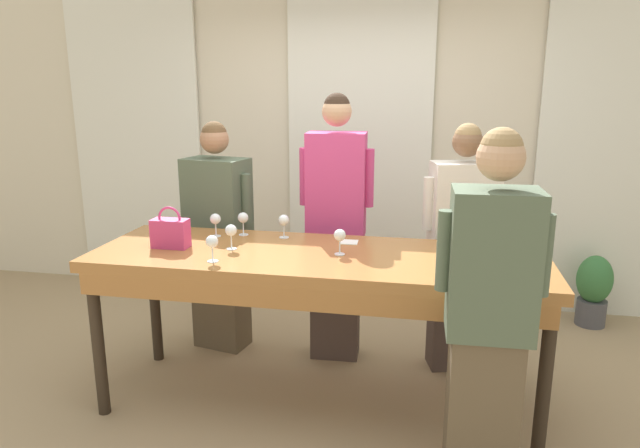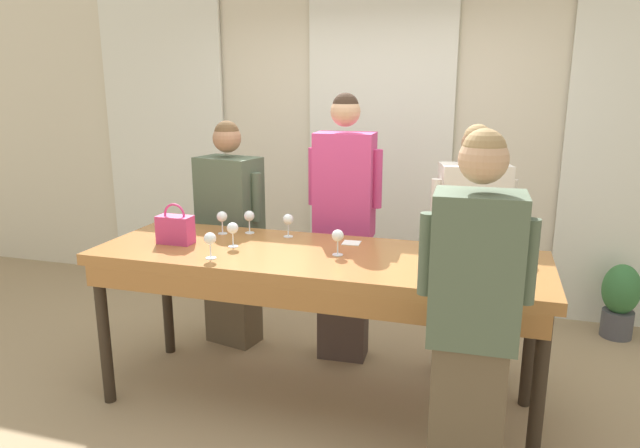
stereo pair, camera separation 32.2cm
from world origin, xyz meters
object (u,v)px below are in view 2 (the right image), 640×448
at_px(handbag, 175,229).
at_px(wine_glass_front_left, 288,220).
at_px(potted_plant, 620,299).
at_px(wine_glass_center_right, 210,239).
at_px(wine_bottle, 451,247).
at_px(host_pouring, 472,327).
at_px(tasting_bar, 315,268).
at_px(wine_glass_front_mid, 338,237).
at_px(wine_glass_center_mid, 222,217).
at_px(wine_glass_front_right, 249,217).
at_px(wine_glass_center_left, 233,229).
at_px(guest_cream_sweater, 470,252).
at_px(guest_olive_jacket, 231,235).
at_px(guest_pink_top, 344,228).

xyz_separation_m(handbag, wine_glass_front_left, (0.60, 0.34, 0.02)).
bearing_deg(potted_plant, wine_glass_center_right, -143.31).
relative_size(wine_bottle, host_pouring, 0.19).
relative_size(tasting_bar, wine_glass_front_mid, 17.47).
bearing_deg(potted_plant, wine_glass_center_mid, -153.14).
distance_m(wine_glass_front_right, wine_glass_center_left, 0.32).
distance_m(wine_glass_front_right, wine_glass_center_right, 0.57).
distance_m(handbag, host_pouring, 1.87).
relative_size(wine_glass_center_right, guest_cream_sweater, 0.09).
xyz_separation_m(handbag, potted_plant, (2.82, 1.63, -0.74)).
bearing_deg(tasting_bar, wine_glass_front_right, 149.55).
height_order(wine_glass_front_left, potted_plant, wine_glass_front_left).
bearing_deg(potted_plant, wine_bottle, -125.86).
bearing_deg(guest_olive_jacket, guest_cream_sweater, -0.00).
distance_m(wine_bottle, wine_glass_front_left, 1.09).
bearing_deg(guest_olive_jacket, handbag, -91.52).
distance_m(wine_glass_front_left, guest_cream_sweater, 1.19).
relative_size(guest_pink_top, host_pouring, 1.06).
distance_m(handbag, guest_pink_top, 1.13).
height_order(handbag, wine_glass_center_right, handbag).
bearing_deg(guest_pink_top, host_pouring, -55.03).
distance_m(wine_glass_center_left, guest_cream_sweater, 1.53).
distance_m(wine_glass_center_left, host_pouring, 1.54).
distance_m(guest_pink_top, host_pouring, 1.57).
relative_size(tasting_bar, wine_glass_center_mid, 17.47).
bearing_deg(guest_cream_sweater, guest_pink_top, 180.00).
distance_m(wine_glass_center_left, wine_glass_center_mid, 0.32).
bearing_deg(wine_glass_center_right, handbag, 148.04).
height_order(tasting_bar, wine_glass_center_left, wine_glass_center_left).
height_order(wine_glass_front_right, wine_glass_center_mid, same).
bearing_deg(potted_plant, host_pouring, -115.41).
bearing_deg(wine_glass_front_right, tasting_bar, -30.45).
height_order(guest_pink_top, potted_plant, guest_pink_top).
bearing_deg(guest_pink_top, wine_glass_center_left, -126.75).
xyz_separation_m(wine_glass_front_mid, guest_olive_jacket, (-0.99, 0.67, -0.24)).
relative_size(tasting_bar, wine_glass_front_right, 17.47).
distance_m(wine_glass_center_right, host_pouring, 1.48).
xyz_separation_m(wine_glass_center_left, guest_cream_sweater, (1.35, 0.68, -0.22)).
height_order(tasting_bar, guest_olive_jacket, guest_olive_jacket).
distance_m(wine_bottle, wine_glass_center_mid, 1.49).
bearing_deg(host_pouring, wine_glass_center_left, 156.72).
bearing_deg(wine_glass_center_left, guest_cream_sweater, 26.79).
distance_m(wine_glass_center_mid, potted_plant, 3.06).
height_order(host_pouring, potted_plant, host_pouring).
bearing_deg(handbag, host_pouring, -17.93).
xyz_separation_m(handbag, guest_cream_sweater, (1.71, 0.71, -0.21)).
xyz_separation_m(guest_cream_sweater, potted_plant, (1.11, 0.91, -0.54)).
height_order(tasting_bar, wine_glass_front_mid, wine_glass_front_mid).
distance_m(wine_glass_front_left, potted_plant, 2.67).
xyz_separation_m(wine_glass_front_left, guest_cream_sweater, (1.11, 0.37, -0.22)).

